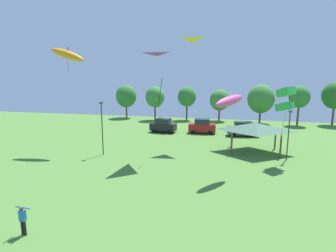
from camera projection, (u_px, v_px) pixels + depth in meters
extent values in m
cylinder|color=black|center=(22.00, 228.00, 14.81)|extent=(0.14, 0.14, 0.87)
cylinder|color=black|center=(25.00, 228.00, 14.77)|extent=(0.14, 0.14, 0.87)
cube|color=#2D6BB2|center=(22.00, 216.00, 14.66)|extent=(0.36, 0.20, 0.65)
sphere|color=brown|center=(22.00, 208.00, 14.58)|extent=(0.23, 0.23, 0.23)
cylinder|color=#2D6BB2|center=(20.00, 207.00, 14.73)|extent=(0.08, 0.52, 0.40)
cylinder|color=#2D6BB2|center=(26.00, 208.00, 14.63)|extent=(0.08, 0.52, 0.40)
cube|color=green|center=(286.00, 92.00, 26.28)|extent=(1.99, 1.99, 1.09)
cube|color=green|center=(285.00, 106.00, 26.54)|extent=(1.99, 1.99, 1.09)
cylinder|color=orange|center=(280.00, 100.00, 25.95)|extent=(0.02, 0.02, 2.20)
cylinder|color=orange|center=(294.00, 100.00, 25.66)|extent=(0.02, 0.02, 2.20)
cylinder|color=orange|center=(278.00, 99.00, 27.16)|extent=(0.02, 0.02, 2.20)
cylinder|color=orange|center=(291.00, 99.00, 26.87)|extent=(0.02, 0.02, 2.20)
cylinder|color=orange|center=(283.00, 125.00, 26.89)|extent=(0.36, 0.36, 2.94)
pyramid|color=yellow|center=(193.00, 49.00, 33.57)|extent=(2.34, 1.71, 0.51)
pyramid|color=purple|center=(170.00, 63.00, 26.98)|extent=(2.56, 3.46, 0.25)
cylinder|color=black|center=(160.00, 93.00, 27.88)|extent=(0.51, 0.09, 3.24)
ellipsoid|color=orange|center=(67.00, 55.00, 30.90)|extent=(4.52, 1.05, 2.27)
cube|color=purple|center=(67.00, 52.00, 30.86)|extent=(0.42, 0.15, 1.20)
cylinder|color=purple|center=(68.00, 67.00, 31.15)|extent=(0.20, 0.05, 1.10)
ellipsoid|color=#E54C93|center=(229.00, 101.00, 22.83)|extent=(2.89, 3.71, 1.38)
cube|color=white|center=(230.00, 98.00, 22.78)|extent=(0.21, 0.23, 1.07)
cylinder|color=white|center=(229.00, 114.00, 23.04)|extent=(0.14, 0.18, 0.96)
cube|color=black|center=(163.00, 127.00, 43.18)|extent=(4.36, 2.23, 1.18)
cube|color=#1E232D|center=(163.00, 121.00, 43.00)|extent=(2.46, 1.90, 0.82)
cylinder|color=black|center=(169.00, 132.00, 42.02)|extent=(0.66, 0.28, 0.64)
cylinder|color=black|center=(172.00, 130.00, 43.71)|extent=(0.66, 0.28, 0.64)
cylinder|color=black|center=(154.00, 131.00, 42.86)|extent=(0.66, 0.28, 0.64)
cylinder|color=black|center=(158.00, 129.00, 44.55)|extent=(0.66, 0.28, 0.64)
cube|color=maroon|center=(202.00, 128.00, 42.42)|extent=(4.35, 1.95, 1.20)
cube|color=#1E232D|center=(202.00, 121.00, 42.24)|extent=(2.41, 1.76, 0.84)
cylinder|color=black|center=(210.00, 133.00, 41.37)|extent=(0.65, 0.24, 0.64)
cylinder|color=black|center=(211.00, 131.00, 43.14)|extent=(0.65, 0.24, 0.64)
cylinder|color=black|center=(193.00, 132.00, 41.92)|extent=(0.65, 0.24, 0.64)
cylinder|color=black|center=(195.00, 130.00, 43.69)|extent=(0.65, 0.24, 0.64)
cube|color=#4C5156|center=(243.00, 130.00, 40.28)|extent=(4.92, 2.26, 1.14)
cube|color=#1E232D|center=(243.00, 124.00, 40.11)|extent=(2.78, 1.87, 0.80)
cylinder|color=black|center=(254.00, 136.00, 39.39)|extent=(0.66, 0.30, 0.64)
cylinder|color=black|center=(252.00, 133.00, 41.05)|extent=(0.66, 0.30, 0.64)
cylinder|color=black|center=(234.00, 135.00, 39.72)|extent=(0.66, 0.30, 0.64)
cylinder|color=black|center=(232.00, 133.00, 41.38)|extent=(0.66, 0.30, 0.64)
cylinder|color=brown|center=(232.00, 144.00, 30.36)|extent=(0.20, 0.20, 2.60)
cylinder|color=brown|center=(281.00, 147.00, 29.13)|extent=(0.20, 0.20, 2.60)
cylinder|color=brown|center=(232.00, 137.00, 33.99)|extent=(0.20, 0.20, 2.60)
cylinder|color=brown|center=(275.00, 139.00, 32.76)|extent=(0.20, 0.20, 2.60)
pyramid|color=#3D604C|center=(255.00, 127.00, 31.24)|extent=(6.87, 4.91, 1.00)
cylinder|color=#2D2D33|center=(288.00, 136.00, 28.27)|extent=(0.12, 0.12, 5.21)
cube|color=#4C4C51|center=(290.00, 111.00, 27.78)|extent=(0.36, 0.20, 0.24)
cylinder|color=#2D2D33|center=(102.00, 130.00, 30.10)|extent=(0.12, 0.12, 5.94)
cube|color=#4C4C51|center=(101.00, 103.00, 29.55)|extent=(0.36, 0.20, 0.24)
cylinder|color=brown|center=(127.00, 111.00, 59.29)|extent=(0.36, 0.36, 3.19)
ellipsoid|color=#337533|center=(126.00, 96.00, 58.70)|extent=(4.57, 4.57, 5.02)
cylinder|color=brown|center=(155.00, 112.00, 55.97)|extent=(0.36, 0.36, 3.46)
ellipsoid|color=#3D7F38|center=(155.00, 97.00, 55.39)|extent=(4.01, 4.01, 4.41)
cylinder|color=brown|center=(187.00, 112.00, 55.99)|extent=(0.36, 0.36, 3.56)
ellipsoid|color=#337533|center=(187.00, 97.00, 55.41)|extent=(3.86, 3.86, 4.25)
cylinder|color=brown|center=(219.00, 114.00, 54.92)|extent=(0.36, 0.36, 2.87)
ellipsoid|color=#3D7F38|center=(220.00, 100.00, 54.40)|extent=(4.02, 4.02, 4.43)
cylinder|color=brown|center=(260.00, 116.00, 51.83)|extent=(0.36, 0.36, 2.94)
ellipsoid|color=#3D7F38|center=(261.00, 99.00, 51.22)|extent=(5.12, 5.12, 5.63)
cylinder|color=brown|center=(298.00, 115.00, 49.57)|extent=(0.36, 0.36, 3.99)
ellipsoid|color=#337533|center=(299.00, 97.00, 48.97)|extent=(3.73, 3.73, 4.11)
cylinder|color=brown|center=(333.00, 115.00, 49.69)|extent=(0.36, 0.36, 3.92)
ellipsoid|color=#286628|center=(335.00, 95.00, 49.03)|extent=(4.61, 4.61, 5.08)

